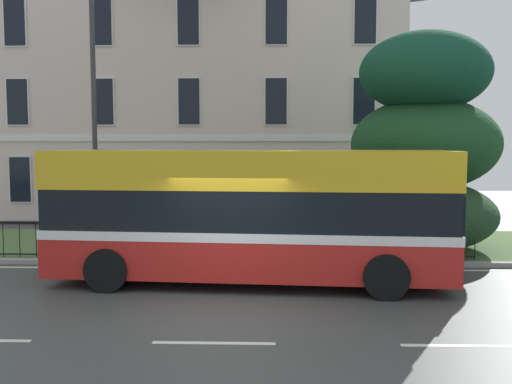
{
  "coord_description": "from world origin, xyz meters",
  "views": [
    {
      "loc": [
        0.97,
        -10.73,
        3.23
      ],
      "look_at": [
        0.5,
        3.99,
        1.96
      ],
      "focal_mm": 39.94,
      "sensor_mm": 36.0,
      "label": 1
    }
  ],
  "objects_px": {
    "georgian_townhouse": "(204,76)",
    "evergreen_tree": "(419,155)",
    "street_lamp_post": "(94,97)",
    "litter_bin": "(205,234)",
    "single_decker_bus": "(250,213)"
  },
  "relations": [
    {
      "from": "evergreen_tree",
      "to": "litter_bin",
      "type": "relative_size",
      "value": 5.45
    },
    {
      "from": "georgian_townhouse",
      "to": "evergreen_tree",
      "type": "distance_m",
      "value": 12.97
    },
    {
      "from": "single_decker_bus",
      "to": "litter_bin",
      "type": "distance_m",
      "value": 3.05
    },
    {
      "from": "single_decker_bus",
      "to": "street_lamp_post",
      "type": "distance_m",
      "value": 6.02
    },
    {
      "from": "georgian_townhouse",
      "to": "litter_bin",
      "type": "bearing_deg",
      "value": -83.04
    },
    {
      "from": "evergreen_tree",
      "to": "litter_bin",
      "type": "height_order",
      "value": "evergreen_tree"
    },
    {
      "from": "single_decker_bus",
      "to": "litter_bin",
      "type": "height_order",
      "value": "single_decker_bus"
    },
    {
      "from": "georgian_townhouse",
      "to": "street_lamp_post",
      "type": "xyz_separation_m",
      "value": [
        -1.73,
        -11.15,
        -1.83
      ]
    },
    {
      "from": "single_decker_bus",
      "to": "litter_bin",
      "type": "relative_size",
      "value": 7.8
    },
    {
      "from": "georgian_townhouse",
      "to": "litter_bin",
      "type": "xyz_separation_m",
      "value": [
        1.39,
        -11.38,
        -5.63
      ]
    },
    {
      "from": "georgian_townhouse",
      "to": "litter_bin",
      "type": "height_order",
      "value": "georgian_townhouse"
    },
    {
      "from": "evergreen_tree",
      "to": "street_lamp_post",
      "type": "relative_size",
      "value": 0.83
    },
    {
      "from": "single_decker_bus",
      "to": "street_lamp_post",
      "type": "height_order",
      "value": "street_lamp_post"
    },
    {
      "from": "evergreen_tree",
      "to": "single_decker_bus",
      "type": "bearing_deg",
      "value": -140.27
    },
    {
      "from": "street_lamp_post",
      "to": "litter_bin",
      "type": "bearing_deg",
      "value": -4.1
    }
  ]
}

